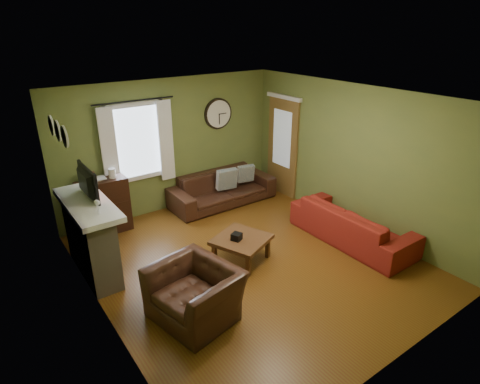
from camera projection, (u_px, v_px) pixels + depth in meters
floor at (249, 261)px, 6.46m from camera, size 4.60×5.20×0.00m
ceiling at (251, 98)px, 5.43m from camera, size 4.60×5.20×0.00m
wall_left at (94, 230)px, 4.71m from camera, size 0.00×5.20×2.60m
wall_right at (353, 158)px, 7.17m from camera, size 0.00×5.20×2.60m
wall_back at (171, 146)px, 7.88m from camera, size 4.60×0.00×2.60m
wall_front at (407, 267)px, 4.00m from camera, size 4.60×0.00×2.60m
fireplace at (91, 241)px, 5.97m from camera, size 0.40×1.40×1.10m
firebox at (106, 251)px, 6.17m from camera, size 0.04×0.60×0.55m
mantel at (87, 204)px, 5.75m from camera, size 0.58×1.60×0.08m
tv at (83, 187)px, 5.79m from camera, size 0.08×0.60×0.35m
tv_screen at (88, 182)px, 5.81m from camera, size 0.02×0.62×0.36m
medallion_left at (65, 137)px, 4.94m from camera, size 0.28×0.28×0.03m
medallion_mid at (58, 131)px, 5.20m from camera, size 0.28×0.28×0.03m
medallion_right at (52, 126)px, 5.47m from camera, size 0.28×0.28×0.03m
window_pane at (136, 142)px, 7.41m from camera, size 1.00×0.02×1.30m
curtain_rod at (134, 101)px, 7.04m from camera, size 0.03×0.03×1.50m
curtain_left at (109, 151)px, 7.06m from camera, size 0.28×0.04×1.55m
curtain_right at (166, 141)px, 7.65m from camera, size 0.28×0.04×1.55m
wall_clock at (219, 114)px, 8.24m from camera, size 0.64×0.06×0.64m
door at (283, 147)px, 8.64m from camera, size 0.05×0.90×2.10m
bookshelf at (105, 207)px, 7.16m from camera, size 0.85×0.36×1.01m
book at (96, 183)px, 7.00m from camera, size 0.19×0.25×0.02m
sofa_brown at (222, 188)px, 8.41m from camera, size 2.24×0.87×0.65m
pillow_left at (227, 179)px, 8.28m from camera, size 0.45×0.19×0.43m
pillow_right at (246, 173)px, 8.59m from camera, size 0.38×0.18×0.36m
sofa_red at (352, 224)px, 6.94m from camera, size 0.87×2.22×0.65m
armchair at (195, 293)px, 5.14m from camera, size 1.14×1.24×0.70m
coffee_table at (241, 249)px, 6.40m from camera, size 1.01×1.01×0.41m
tissue_box at (237, 240)px, 6.27m from camera, size 0.19×0.19×0.11m
wine_glass_a at (98, 207)px, 5.34m from camera, size 0.07×0.07×0.20m
wine_glass_b at (97, 206)px, 5.38m from camera, size 0.07×0.07×0.19m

